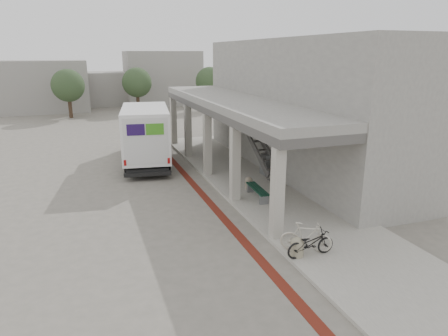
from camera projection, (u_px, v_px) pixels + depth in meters
name	position (u px, v px, depth m)	size (l,w,h in m)	color
ground	(192.00, 211.00, 16.49)	(120.00, 120.00, 0.00)	#666258
bike_lane_stripe	(201.00, 193.00, 18.62)	(0.35, 40.00, 0.01)	#5C1C12
sidewalk	(279.00, 199.00, 17.76)	(4.40, 28.00, 0.12)	gray
transit_building	(290.00, 108.00, 21.81)	(7.60, 17.00, 7.00)	gray
distant_backdrop	(89.00, 84.00, 47.31)	(28.00, 10.00, 6.50)	gray
tree_left	(68.00, 86.00, 39.34)	(3.20, 3.20, 4.80)	#38281C
tree_mid	(137.00, 83.00, 43.40)	(3.20, 3.20, 4.80)	#38281C
tree_right	(210.00, 81.00, 45.07)	(3.20, 3.20, 4.80)	#38281C
fedex_truck	(146.00, 132.00, 23.48)	(3.55, 8.17, 3.37)	black
bench	(257.00, 191.00, 17.59)	(0.53, 1.95, 0.45)	slate
bollard_near	(297.00, 247.00, 12.54)	(0.42, 0.42, 0.63)	gray
bollard_far	(249.00, 182.00, 18.89)	(0.37, 0.37, 0.55)	gray
utility_cabinet	(267.00, 164.00, 20.96)	(0.49, 0.65, 1.08)	gray
bicycle_black	(311.00, 243.00, 12.52)	(0.57, 1.65, 0.87)	black
bicycle_cream	(306.00, 237.00, 12.80)	(0.47, 1.66, 0.99)	beige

